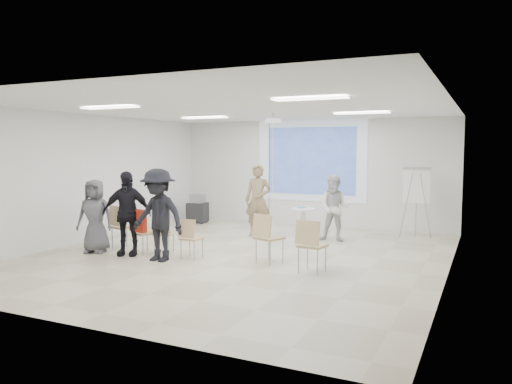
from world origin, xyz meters
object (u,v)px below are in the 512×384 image
at_px(player_left, 258,195).
at_px(chair_right_far, 310,242).
at_px(player_right, 335,204).
at_px(av_cart, 197,210).
at_px(chair_far_left, 120,223).
at_px(audience_outer, 95,212).
at_px(flipchart_easel, 416,186).
at_px(chair_left_inner, 163,231).
at_px(audience_mid, 158,209).
at_px(chair_right_inner, 267,234).
at_px(audience_left, 127,207).
at_px(chair_center, 190,235).
at_px(laptop, 165,232).
at_px(pedestal_table, 303,221).
at_px(chair_left_mid, 142,230).

xyz_separation_m(player_left, chair_right_far, (2.40, -3.00, -0.46)).
relative_size(player_right, av_cart, 2.10).
relative_size(player_right, chair_far_left, 1.82).
distance_m(audience_outer, av_cart, 4.62).
bearing_deg(flipchart_easel, chair_left_inner, -142.77).
distance_m(audience_mid, audience_outer, 1.71).
distance_m(player_left, chair_right_far, 3.87).
height_order(chair_right_inner, audience_mid, audience_mid).
relative_size(chair_right_inner, audience_left, 0.48).
bearing_deg(player_right, chair_right_far, -87.11).
height_order(chair_left_inner, chair_center, same).
bearing_deg(audience_mid, audience_outer, -179.33).
height_order(laptop, flipchart_easel, flipchart_easel).
distance_m(pedestal_table, chair_far_left, 4.39).
xyz_separation_m(chair_left_mid, chair_right_inner, (2.72, 0.29, 0.06)).
bearing_deg(av_cart, chair_left_inner, -74.71).
distance_m(chair_far_left, chair_right_inner, 3.46).
distance_m(pedestal_table, chair_right_far, 3.62).
bearing_deg(chair_left_mid, flipchart_easel, 59.83).
xyz_separation_m(chair_right_inner, laptop, (-2.36, 0.01, -0.13)).
distance_m(chair_left_inner, audience_outer, 1.50).
xyz_separation_m(chair_right_inner, audience_left, (-2.91, -0.52, 0.43)).
height_order(chair_left_mid, audience_left, audience_left).
bearing_deg(chair_right_far, audience_mid, -167.55).
bearing_deg(audience_left, audience_outer, 164.36).
relative_size(chair_right_inner, chair_right_far, 1.01).
bearing_deg(laptop, audience_left, 26.68).
bearing_deg(chair_left_inner, av_cart, 95.59).
xyz_separation_m(chair_right_far, audience_mid, (-3.00, -0.33, 0.46)).
relative_size(player_right, chair_left_mid, 2.05).
bearing_deg(flipchart_easel, audience_outer, -146.92).
bearing_deg(audience_left, audience_mid, -31.09).
bearing_deg(chair_center, flipchart_easel, 50.49).
xyz_separation_m(chair_far_left, audience_outer, (-0.24, -0.51, 0.30)).
bearing_deg(player_right, av_cart, 159.78).
bearing_deg(audience_left, flipchart_easel, 21.28).
xyz_separation_m(audience_left, audience_outer, (-0.79, -0.07, -0.13)).
distance_m(chair_right_inner, laptop, 2.36).
relative_size(chair_center, laptop, 2.72).
xyz_separation_m(audience_mid, av_cart, (-2.01, 4.68, -0.64)).
distance_m(chair_center, chair_right_inner, 1.56).
relative_size(chair_far_left, audience_outer, 0.55).
bearing_deg(audience_outer, audience_mid, -22.59).
bearing_deg(chair_left_inner, player_left, 54.35).
relative_size(chair_left_inner, audience_mid, 0.40).
bearing_deg(chair_far_left, chair_left_inner, 17.85).
xyz_separation_m(pedestal_table, chair_right_far, (1.33, -3.37, 0.15)).
distance_m(audience_left, av_cart, 4.69).
bearing_deg(pedestal_table, player_left, -161.02).
distance_m(audience_left, flipchart_easel, 6.87).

